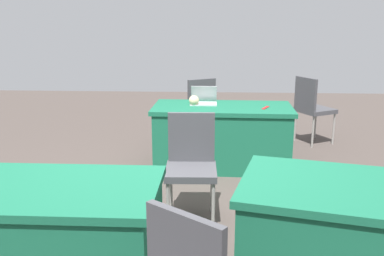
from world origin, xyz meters
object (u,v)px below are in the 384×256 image
Objects in this scene: laptop_silver at (204,100)px; scissors_red at (266,108)px; table_mid_left at (366,243)px; chair_near_front at (191,161)px; table_mid_right at (51,240)px; chair_tucked_right at (312,106)px; yarn_ball at (194,100)px; chair_aisle at (198,107)px; table_foreground at (222,136)px.

scissors_red is (-0.72, 0.22, -0.04)m from laptop_silver.
chair_near_front is at bearing -42.58° from table_mid_left.
chair_tucked_right is (-2.42, -3.62, 0.18)m from table_mid_right.
yarn_ball reaches higher than scissors_red.
table_mid_right is at bearing 71.55° from laptop_silver.
chair_aisle is at bearing -82.21° from laptop_silver.
table_mid_left is at bearing 112.88° from laptop_silver.
laptop_silver is at bearing -87.58° from chair_tucked_right.
chair_near_front reaches higher than table_mid_right.
chair_near_front is 2.34m from chair_aisle.
chair_tucked_right is (-1.29, -1.07, 0.18)m from table_foreground.
scissors_red is (0.38, -2.40, 0.38)m from table_mid_left.
chair_tucked_right is at bearing -140.38° from table_foreground.
table_foreground is at bearing -103.87° from chair_near_front.
yarn_ball is at bearing -119.96° from chair_aisle.
chair_aisle is (-0.80, -3.49, 0.17)m from table_mid_right.
chair_near_front is at bearing -118.60° from chair_aisle.
chair_aisle is 0.83m from laptop_silver.
chair_tucked_right is at bearing -123.74° from table_mid_right.
chair_tucked_right reaches higher than yarn_ball.
yarn_ball is at bearing -86.45° from chair_tucked_right.
chair_near_front reaches higher than yarn_ball.
chair_tucked_right reaches higher than scissors_red.
chair_tucked_right is (-1.58, -2.48, 0.02)m from chair_near_front.
chair_tucked_right reaches higher than table_mid_right.
chair_near_front is at bearing 87.65° from laptop_silver.
chair_tucked_right reaches higher than table_mid_left.
table_mid_right is 4.38× the size of laptop_silver.
laptop_silver is at bearing -111.90° from chair_aisle.
chair_aisle reaches higher than yarn_ball.
table_mid_right is (2.01, 0.07, 0.00)m from table_mid_left.
chair_tucked_right is at bearing -96.61° from table_mid_left.
table_foreground is 13.64× the size of yarn_ball.
laptop_silver is (1.51, 0.93, 0.23)m from chair_tucked_right.
chair_aisle is 7.84× the size of yarn_ball.
chair_near_front is 0.98× the size of chair_tucked_right.
yarn_ball is at bearing 45.23° from laptop_silver.
table_mid_right is at bearing -62.73° from chair_tucked_right.
table_mid_left is 3.58m from chair_tucked_right.
table_mid_left is 3.63m from chair_aisle.
chair_aisle is at bearing -116.08° from scissors_red.
chair_aisle is 0.94m from yarn_ball.
chair_near_front is 7.76× the size of yarn_ball.
chair_tucked_right is 1.79m from laptop_silver.
scissors_red is at bearing 162.98° from laptop_silver.
chair_tucked_right reaches higher than chair_aisle.
chair_aisle is (0.33, -0.93, 0.17)m from table_foreground.
laptop_silver is 1.78× the size of scissors_red.
table_mid_left is 14.43× the size of yarn_ball.
chair_tucked_right is 3.00× the size of laptop_silver.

